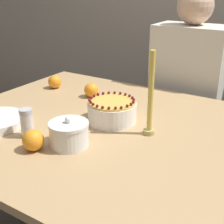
{
  "coord_description": "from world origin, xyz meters",
  "views": [
    {
      "loc": [
        0.6,
        -0.96,
        1.29
      ],
      "look_at": [
        -0.03,
        0.05,
        0.79
      ],
      "focal_mm": 50.0,
      "sensor_mm": 36.0,
      "label": 1
    }
  ],
  "objects_px": {
    "candle": "(150,101)",
    "person_man_blue_shirt": "(185,113)",
    "sugar_bowl": "(69,134)",
    "sugar_shaker": "(27,123)",
    "cake": "(112,111)"
  },
  "relations": [
    {
      "from": "cake",
      "to": "sugar_shaker",
      "type": "height_order",
      "value": "sugar_shaker"
    },
    {
      "from": "sugar_shaker",
      "to": "cake",
      "type": "bearing_deg",
      "value": 55.73
    },
    {
      "from": "sugar_shaker",
      "to": "candle",
      "type": "xyz_separation_m",
      "value": [
        0.38,
        0.26,
        0.08
      ]
    },
    {
      "from": "sugar_shaker",
      "to": "person_man_blue_shirt",
      "type": "bearing_deg",
      "value": 73.91
    },
    {
      "from": "cake",
      "to": "person_man_blue_shirt",
      "type": "relative_size",
      "value": 0.16
    },
    {
      "from": "sugar_bowl",
      "to": "person_man_blue_shirt",
      "type": "xyz_separation_m",
      "value": [
        0.1,
        0.95,
        -0.24
      ]
    },
    {
      "from": "candle",
      "to": "person_man_blue_shirt",
      "type": "distance_m",
      "value": 0.8
    },
    {
      "from": "sugar_bowl",
      "to": "person_man_blue_shirt",
      "type": "distance_m",
      "value": 0.99
    },
    {
      "from": "person_man_blue_shirt",
      "to": "candle",
      "type": "bearing_deg",
      "value": 97.69
    },
    {
      "from": "candle",
      "to": "person_man_blue_shirt",
      "type": "xyz_separation_m",
      "value": [
        -0.1,
        0.72,
        -0.33
      ]
    },
    {
      "from": "cake",
      "to": "sugar_bowl",
      "type": "height_order",
      "value": "sugar_bowl"
    },
    {
      "from": "cake",
      "to": "candle",
      "type": "bearing_deg",
      "value": -8.14
    },
    {
      "from": "sugar_shaker",
      "to": "candle",
      "type": "relative_size",
      "value": 0.34
    },
    {
      "from": "cake",
      "to": "person_man_blue_shirt",
      "type": "height_order",
      "value": "person_man_blue_shirt"
    },
    {
      "from": "cake",
      "to": "sugar_bowl",
      "type": "distance_m",
      "value": 0.26
    }
  ]
}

